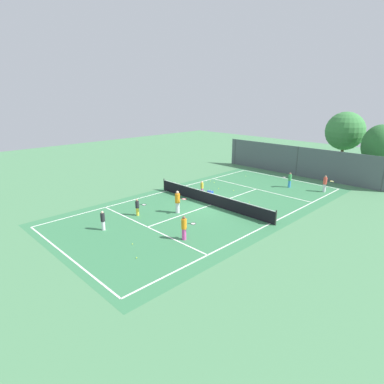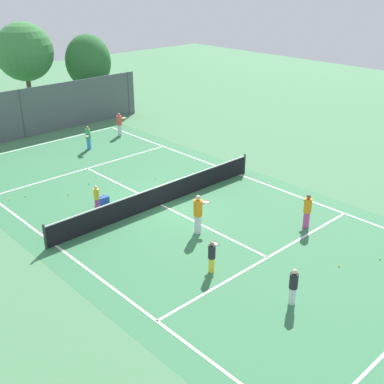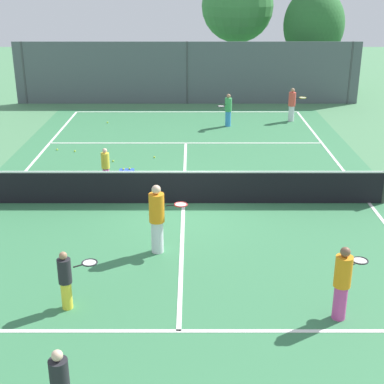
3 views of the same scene
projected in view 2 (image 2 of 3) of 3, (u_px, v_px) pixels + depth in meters
name	position (u px, v px, depth m)	size (l,w,h in m)	color
ground_plane	(161.00, 205.00, 23.13)	(80.00, 80.00, 0.00)	#4C8456
court_surface	(161.00, 205.00, 23.12)	(13.00, 25.00, 0.01)	#387A4C
tennis_net	(161.00, 195.00, 22.92)	(11.90, 0.10, 1.10)	#333833
perimeter_fence	(22.00, 114.00, 31.79)	(18.00, 0.12, 3.20)	#515B60
tree_0	(88.00, 62.00, 37.18)	(3.35, 3.59, 5.81)	brown
tree_1	(24.00, 52.00, 35.44)	(4.18, 4.18, 6.82)	brown
player_0	(88.00, 137.00, 30.06)	(0.73, 0.82, 1.46)	#388CD8
player_1	(119.00, 124.00, 32.57)	(0.90, 0.58, 1.53)	silver
player_2	(212.00, 256.00, 17.74)	(0.81, 0.66, 1.26)	yellow
player_3	(307.00, 210.00, 20.79)	(0.82, 0.77, 1.55)	#D14799
player_4	(293.00, 286.00, 15.99)	(0.28, 0.28, 1.33)	silver
player_5	(198.00, 214.00, 20.32)	(0.95, 0.50, 1.73)	silver
player_6	(97.00, 198.00, 22.34)	(0.26, 0.26, 1.23)	#D14799
ball_crate	(103.00, 200.00, 23.19)	(0.48, 0.35, 0.43)	blue
tennis_ball_0	(380.00, 259.00, 18.72)	(0.07, 0.07, 0.07)	#CCE533
tennis_ball_1	(89.00, 184.00, 25.35)	(0.07, 0.07, 0.07)	#CCE533
tennis_ball_2	(339.00, 266.00, 18.28)	(0.07, 0.07, 0.07)	#CCE533
tennis_ball_3	(68.00, 194.00, 24.13)	(0.07, 0.07, 0.07)	#CCE533
tennis_ball_4	(156.00, 178.00, 26.02)	(0.07, 0.07, 0.07)	#CCE533
tennis_ball_6	(10.00, 199.00, 23.61)	(0.07, 0.07, 0.07)	#CCE533
tennis_ball_7	(26.00, 196.00, 23.93)	(0.07, 0.07, 0.07)	#CCE533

